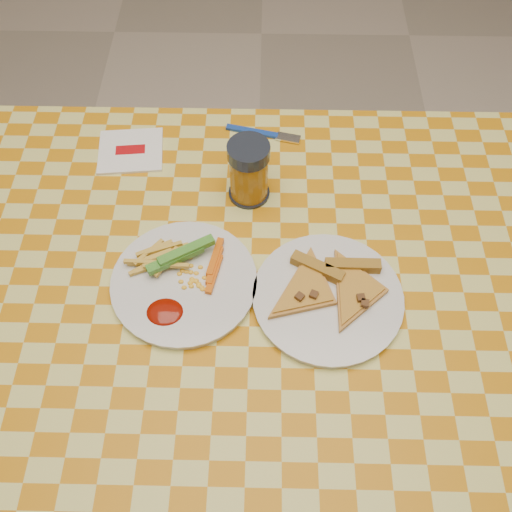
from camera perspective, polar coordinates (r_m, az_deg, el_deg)
The scene contains 9 objects.
ground at distance 1.66m, azimuth -0.34°, elevation -16.61°, with size 8.00×8.00×0.00m, color beige.
table at distance 1.03m, azimuth -0.54°, elevation -5.38°, with size 1.28×0.88×0.76m.
plate_left at distance 0.97m, azimuth -7.18°, elevation -2.68°, with size 0.24×0.24×0.01m, color silver.
plate_right at distance 0.95m, azimuth 7.16°, elevation -4.22°, with size 0.24×0.24×0.01m, color silver.
fries_veggies at distance 0.96m, azimuth -7.70°, elevation -1.37°, with size 0.18×0.17×0.04m.
pizza_slices at distance 0.95m, azimuth 7.45°, elevation -3.08°, with size 0.23×0.21×0.02m.
drink_glass at distance 1.04m, azimuth -0.72°, elevation 8.43°, with size 0.08×0.08×0.13m.
napkin at distance 1.18m, azimuth -12.43°, elevation 10.24°, with size 0.14×0.13×0.01m.
fork at distance 1.18m, azimuth 0.80°, elevation 12.16°, with size 0.15×0.05×0.01m.
Camera 1 is at (0.02, -0.48, 1.59)m, focal length 40.00 mm.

